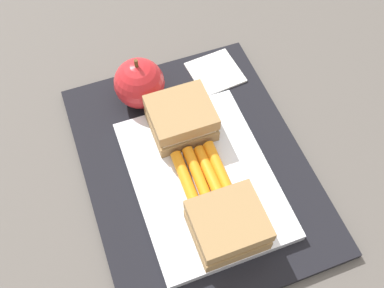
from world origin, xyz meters
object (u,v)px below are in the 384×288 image
(sandwich_half_right, at_px, (181,118))
(paper_napkin, at_px, (215,72))
(carrot_sticks_bundle, at_px, (203,174))
(apple, at_px, (139,83))
(food_tray, at_px, (202,178))
(sandwich_half_left, at_px, (228,225))

(sandwich_half_right, height_order, paper_napkin, sandwich_half_right)
(carrot_sticks_bundle, distance_m, apple, 0.16)
(food_tray, relative_size, carrot_sticks_bundle, 2.96)
(food_tray, distance_m, apple, 0.16)
(food_tray, distance_m, sandwich_half_right, 0.08)
(paper_napkin, bearing_deg, food_tray, 152.80)
(apple, xyz_separation_m, paper_napkin, (0.01, -0.12, -0.03))
(apple, bearing_deg, carrot_sticks_bundle, -167.25)
(food_tray, height_order, apple, apple)
(sandwich_half_left, xyz_separation_m, paper_napkin, (0.24, -0.08, -0.03))
(apple, height_order, paper_napkin, apple)
(sandwich_half_right, relative_size, paper_napkin, 1.14)
(food_tray, bearing_deg, carrot_sticks_bundle, -133.37)
(sandwich_half_left, bearing_deg, carrot_sticks_bundle, -0.21)
(sandwich_half_right, bearing_deg, carrot_sticks_bundle, -179.80)
(food_tray, xyz_separation_m, apple, (0.15, 0.03, 0.03))
(sandwich_half_right, xyz_separation_m, apple, (0.07, 0.03, 0.00))
(sandwich_half_left, height_order, apple, apple)
(carrot_sticks_bundle, bearing_deg, sandwich_half_right, 0.20)
(sandwich_half_left, xyz_separation_m, sandwich_half_right, (0.16, 0.00, 0.00))
(sandwich_half_right, relative_size, carrot_sticks_bundle, 1.03)
(carrot_sticks_bundle, bearing_deg, paper_napkin, -27.08)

